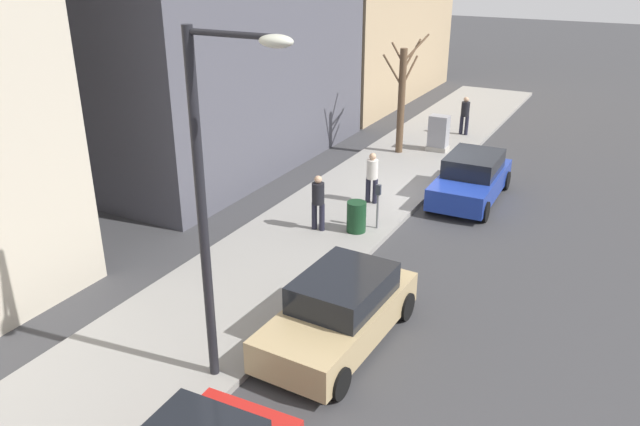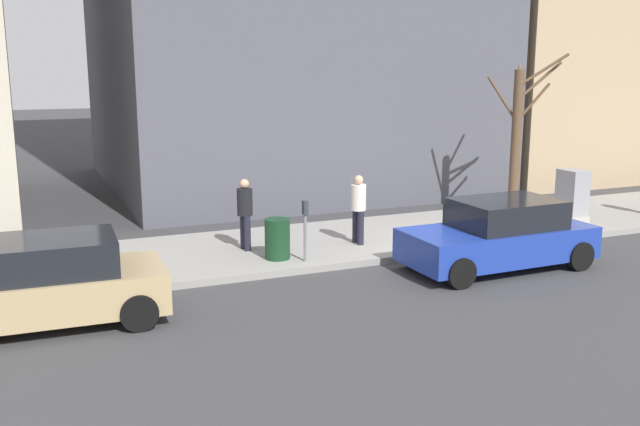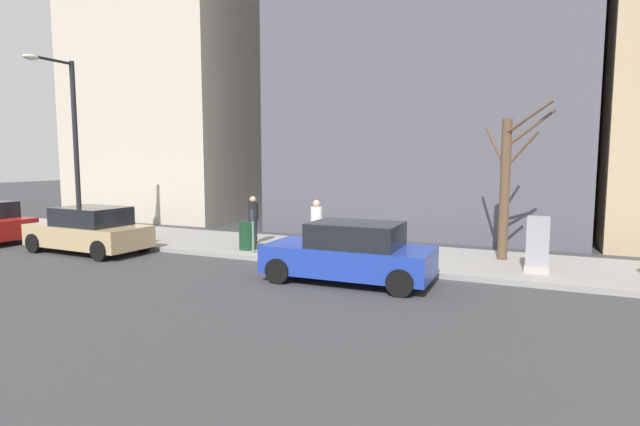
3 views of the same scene
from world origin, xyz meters
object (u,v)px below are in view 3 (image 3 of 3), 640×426
object	(u,v)px
office_tower_right	(184,24)
bare_tree	(506,183)
parked_car_blue	(350,253)
trash_bin	(248,236)
pedestrian_midblock	(316,223)
parking_meter	(253,227)
streetlamp	(69,134)
utility_box	(538,245)
parked_car_tan	(89,231)
pedestrian_far_corner	(253,217)

from	to	relation	value
office_tower_right	bare_tree	bearing A→B (deg)	-113.20
parked_car_blue	trash_bin	distance (m)	4.86
trash_bin	bare_tree	bearing A→B (deg)	-77.62
office_tower_right	pedestrian_midblock	bearing A→B (deg)	-125.91
parking_meter	pedestrian_midblock	size ratio (longest dim) A/B	0.81
pedestrian_midblock	streetlamp	bearing A→B (deg)	93.60
parking_meter	utility_box	xyz separation A→B (m)	(0.85, -8.17, -0.13)
parked_car_blue	trash_bin	bearing A→B (deg)	62.95
trash_bin	office_tower_right	bearing A→B (deg)	46.75
utility_box	streetlamp	bearing A→B (deg)	93.67
parked_car_tan	bare_tree	distance (m)	13.29
streetlamp	pedestrian_midblock	world-z (taller)	streetlamp
utility_box	trash_bin	bearing A→B (deg)	92.65
parking_meter	office_tower_right	world-z (taller)	office_tower_right
trash_bin	streetlamp	bearing A→B (deg)	94.89
pedestrian_midblock	office_tower_right	world-z (taller)	office_tower_right
parked_car_blue	streetlamp	xyz separation A→B (m)	(1.51, 11.59, 3.28)
parking_meter	streetlamp	world-z (taller)	streetlamp
parked_car_tan	parking_meter	size ratio (longest dim) A/B	3.16
utility_box	office_tower_right	world-z (taller)	office_tower_right
bare_tree	parked_car_blue	bearing A→B (deg)	138.60
parked_car_blue	streetlamp	world-z (taller)	streetlamp
parked_car_blue	bare_tree	xyz separation A→B (m)	(3.83, -3.37, 1.65)
parked_car_blue	pedestrian_far_corner	size ratio (longest dim) A/B	2.55
streetlamp	parking_meter	bearing A→B (deg)	-88.76
pedestrian_far_corner	office_tower_right	distance (m)	15.63
parked_car_blue	parking_meter	bearing A→B (deg)	65.56
utility_box	pedestrian_midblock	bearing A→B (deg)	89.07
parked_car_blue	parking_meter	size ratio (longest dim) A/B	3.14
trash_bin	pedestrian_far_corner	xyz separation A→B (m)	(1.02, 0.42, 0.49)
parked_car_blue	utility_box	bearing A→B (deg)	-60.57
streetlamp	pedestrian_far_corner	bearing A→B (deg)	-76.43
pedestrian_midblock	office_tower_right	size ratio (longest dim) A/B	0.08
utility_box	pedestrian_midblock	distance (m)	6.43
utility_box	trash_bin	size ratio (longest dim) A/B	1.59
parked_car_tan	trash_bin	distance (m)	5.30
bare_tree	office_tower_right	world-z (taller)	office_tower_right
bare_tree	office_tower_right	xyz separation A→B (m)	(7.52, 17.55, 8.14)
pedestrian_midblock	pedestrian_far_corner	size ratio (longest dim) A/B	1.00
streetlamp	bare_tree	xyz separation A→B (m)	(2.32, -14.97, -1.63)
pedestrian_midblock	pedestrian_far_corner	bearing A→B (deg)	75.73
bare_tree	parking_meter	bearing A→B (deg)	106.49
parked_car_tan	utility_box	size ratio (longest dim) A/B	2.98
pedestrian_midblock	office_tower_right	distance (m)	17.61
bare_tree	pedestrian_far_corner	xyz separation A→B (m)	(-0.67, 8.16, -1.30)
parked_car_blue	parked_car_tan	distance (m)	9.31
parked_car_blue	pedestrian_midblock	bearing A→B (deg)	37.98
parking_meter	office_tower_right	bearing A→B (deg)	46.77
utility_box	trash_bin	world-z (taller)	utility_box
parked_car_blue	parked_car_tan	size ratio (longest dim) A/B	0.99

